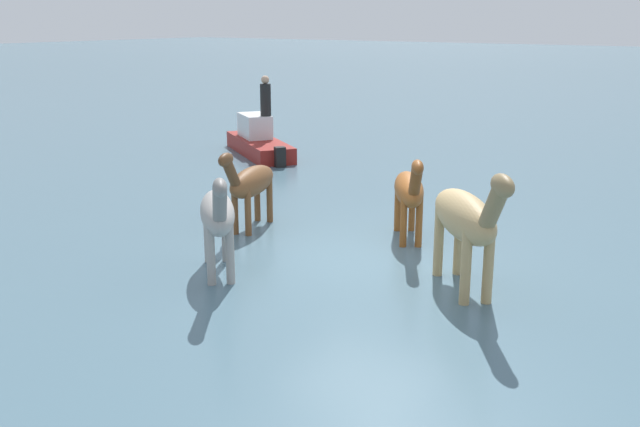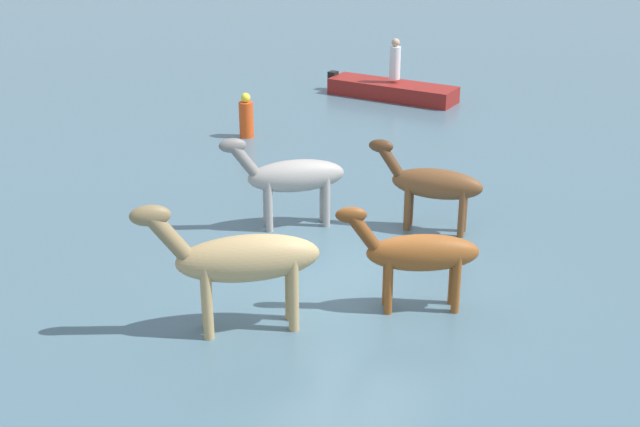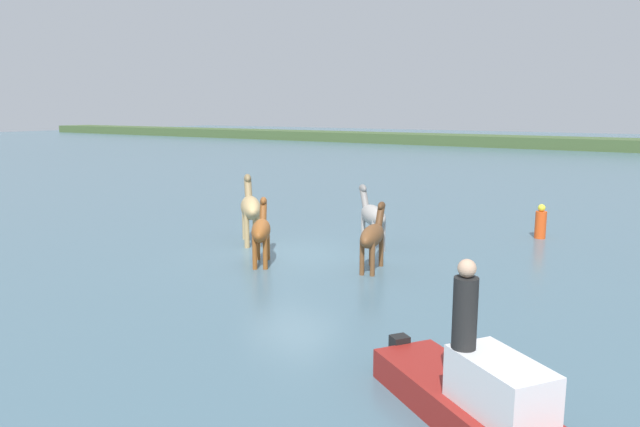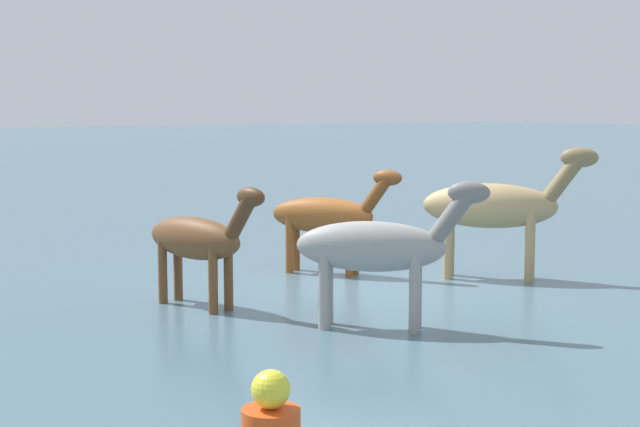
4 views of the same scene
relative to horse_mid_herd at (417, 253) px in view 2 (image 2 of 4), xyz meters
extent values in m
plane|color=#476675|center=(0.17, 1.28, -0.94)|extent=(199.66, 199.66, 0.00)
ellipsoid|color=brown|center=(0.05, -0.07, 0.01)|extent=(1.40, 1.70, 0.58)
cylinder|color=brown|center=(-0.36, 0.28, -0.47)|extent=(0.13, 0.13, 0.95)
cylinder|color=brown|center=(-0.13, 0.44, -0.47)|extent=(0.13, 0.13, 0.95)
cylinder|color=brown|center=(0.22, -0.57, -0.47)|extent=(0.13, 0.13, 0.95)
cylinder|color=brown|center=(0.45, -0.41, -0.47)|extent=(0.13, 0.13, 0.95)
cylinder|color=brown|center=(-0.47, 0.68, 0.38)|extent=(0.46, 0.55, 0.63)
ellipsoid|color=brown|center=(-0.58, 0.83, 0.64)|extent=(0.43, 0.50, 0.25)
ellipsoid|color=brown|center=(2.88, 1.05, -0.01)|extent=(0.92, 1.77, 0.57)
cylinder|color=brown|center=(2.62, 1.50, -0.47)|extent=(0.12, 0.12, 0.94)
cylinder|color=brown|center=(2.89, 1.57, -0.47)|extent=(0.12, 0.12, 0.94)
cylinder|color=brown|center=(2.88, 0.52, -0.47)|extent=(0.12, 0.12, 0.94)
cylinder|color=brown|center=(3.15, 0.59, -0.47)|extent=(0.12, 0.12, 0.94)
cylinder|color=#50311A|center=(2.65, 1.92, 0.36)|extent=(0.32, 0.55, 0.62)
ellipsoid|color=#50311A|center=(2.61, 2.09, 0.62)|extent=(0.31, 0.50, 0.25)
ellipsoid|color=tan|center=(-1.87, 1.78, 0.21)|extent=(1.88, 1.93, 0.70)
cylinder|color=tan|center=(-2.42, 2.11, -0.37)|extent=(0.15, 0.15, 1.15)
cylinder|color=tan|center=(-2.18, 2.35, -0.37)|extent=(0.15, 0.15, 1.15)
cylinder|color=tan|center=(-1.56, 1.21, -0.37)|extent=(0.15, 0.15, 1.15)
cylinder|color=tan|center=(-1.31, 1.44, -0.37)|extent=(0.15, 0.15, 1.15)
cylinder|color=olive|center=(-2.63, 2.58, 0.66)|extent=(0.62, 0.63, 0.77)
ellipsoid|color=olive|center=(-2.78, 2.74, 0.98)|extent=(0.57, 0.58, 0.31)
ellipsoid|color=#9E9993|center=(1.67, 3.36, 0.07)|extent=(1.69, 1.67, 0.62)
cylinder|color=#9E9993|center=(1.18, 3.64, -0.44)|extent=(0.13, 0.13, 1.01)
cylinder|color=#9E9993|center=(1.38, 3.85, -0.44)|extent=(0.13, 0.13, 1.01)
cylinder|color=#9E9993|center=(1.96, 2.87, -0.44)|extent=(0.13, 0.13, 1.01)
cylinder|color=#9E9993|center=(2.17, 3.08, -0.44)|extent=(0.13, 0.13, 1.01)
cylinder|color=slate|center=(0.98, 4.04, 0.47)|extent=(0.55, 0.54, 0.67)
ellipsoid|color=slate|center=(0.84, 4.17, 0.74)|extent=(0.51, 0.50, 0.27)
cube|color=maroon|center=(11.03, 6.32, -0.79)|extent=(1.25, 3.86, 0.61)
cube|color=black|center=(10.94, 8.32, -0.71)|extent=(0.29, 0.25, 0.66)
cylinder|color=silver|center=(11.09, 6.30, 0.10)|extent=(0.32, 0.32, 0.95)
sphere|color=tan|center=(11.09, 6.30, 0.69)|extent=(0.24, 0.24, 0.24)
cylinder|color=#E54C19|center=(5.65, 7.60, -0.49)|extent=(0.36, 0.36, 0.90)
sphere|color=yellow|center=(5.65, 7.60, 0.08)|extent=(0.24, 0.24, 0.24)
camera|label=1|loc=(-6.07, 11.62, 3.10)|focal=40.78mm
camera|label=2|loc=(-10.39, -4.94, 5.41)|focal=46.90mm
camera|label=3|loc=(10.07, -12.34, 3.29)|focal=33.09mm
camera|label=4|loc=(8.47, 12.28, 1.78)|focal=52.54mm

